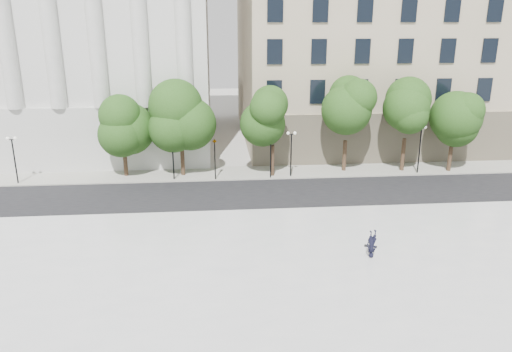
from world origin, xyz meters
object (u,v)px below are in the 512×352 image
(traffic_light_west, at_px, (214,140))
(person_lying, at_px, (371,254))
(traffic_light_east, at_px, (271,139))
(skateboard, at_px, (371,246))

(traffic_light_west, height_order, person_lying, traffic_light_west)
(traffic_light_west, bearing_deg, traffic_light_east, 0.00)
(traffic_light_west, height_order, traffic_light_east, traffic_light_west)
(person_lying, height_order, skateboard, person_lying)
(traffic_light_east, height_order, person_lying, traffic_light_east)
(traffic_light_east, bearing_deg, traffic_light_west, 180.00)
(traffic_light_west, distance_m, skateboard, 17.91)
(person_lying, bearing_deg, traffic_light_west, 104.40)
(person_lying, xyz_separation_m, skateboard, (0.39, 1.32, -0.19))
(traffic_light_west, relative_size, person_lying, 2.48)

